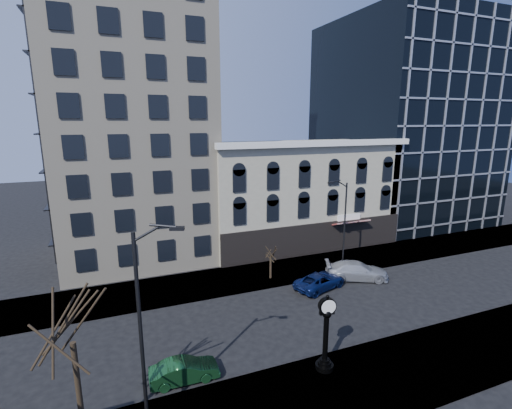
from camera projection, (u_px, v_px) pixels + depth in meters
name	position (u px, v px, depth m)	size (l,w,h in m)	color
ground	(251.00, 325.00, 26.92)	(160.00, 160.00, 0.00)	black
sidewalk_far	(220.00, 281.00, 34.15)	(160.00, 6.00, 0.12)	gray
sidewalk_near	(305.00, 400.00, 19.67)	(160.00, 6.00, 0.12)	gray
cream_tower	(127.00, 72.00, 37.51)	(15.90, 15.40, 42.50)	beige
victorian_row	(297.00, 193.00, 44.31)	(22.60, 11.19, 12.50)	#AFA990
glass_office	(403.00, 124.00, 54.30)	(20.00, 20.15, 28.00)	black
street_clock	(326.00, 336.00, 21.60)	(1.08, 1.08, 4.76)	black
street_lamp_near	(153.00, 275.00, 16.35)	(2.54, 1.22, 10.31)	black
street_lamp_far	(340.00, 202.00, 34.82)	(2.38, 0.48, 9.21)	black
bare_tree_near	(70.00, 317.00, 15.12)	(5.08, 5.08, 8.73)	#312518
bare_tree_far	(271.00, 251.00, 34.14)	(2.05, 2.05, 3.52)	#312518
car_near_b	(184.00, 371.00, 21.07)	(1.37, 3.92, 1.29)	#143F1E
car_far_a	(320.00, 281.00, 32.69)	(2.30, 5.00, 1.39)	#0C194C
car_far_b	(357.00, 271.00, 34.58)	(2.35, 5.78, 1.68)	#A5A8AD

